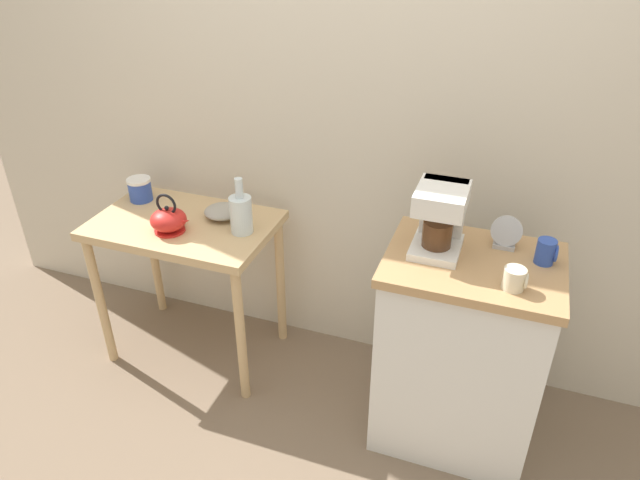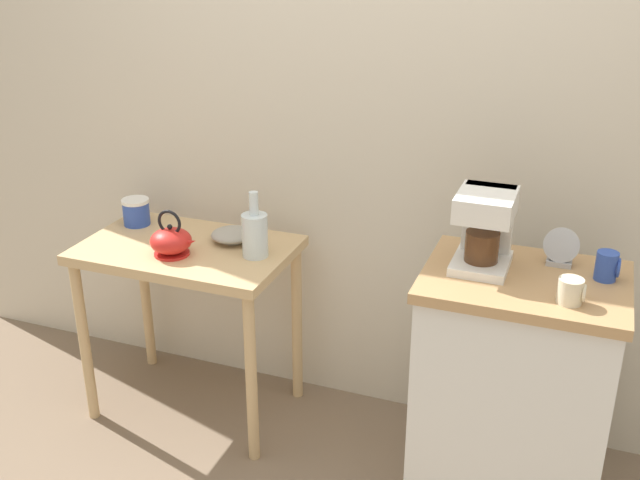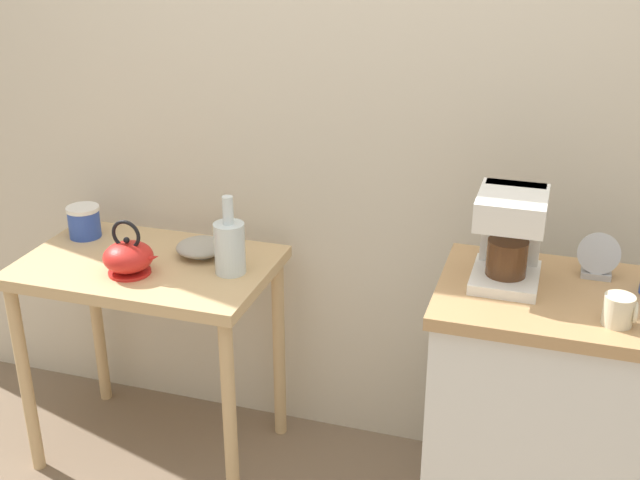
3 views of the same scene
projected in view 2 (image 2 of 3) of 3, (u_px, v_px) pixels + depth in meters
name	position (u px, v px, depth m)	size (l,w,h in m)	color
ground_plane	(346.00, 452.00, 2.99)	(8.00, 8.00, 0.00)	#7A6651
back_wall	(415.00, 79.00, 2.79)	(4.40, 0.10, 2.80)	beige
wooden_table	(188.00, 271.00, 3.03)	(0.83, 0.53, 0.76)	tan
kitchen_counter	(512.00, 393.00, 2.59)	(0.65, 0.50, 0.89)	white
bowl_stoneware	(232.00, 235.00, 3.01)	(0.17, 0.17, 0.05)	#9E998C
teakettle	(171.00, 241.00, 2.88)	(0.20, 0.16, 0.18)	red
glass_carafe_vase	(255.00, 234.00, 2.86)	(0.10, 0.10, 0.26)	silver
canister_enamel	(136.00, 212.00, 3.17)	(0.11, 0.11, 0.11)	#2D4CAD
coffee_maker	(485.00, 225.00, 2.45)	(0.18, 0.22, 0.26)	white
mug_blue	(607.00, 266.00, 2.38)	(0.08, 0.07, 0.09)	#2D4CAD
mug_small_cream	(571.00, 291.00, 2.24)	(0.08, 0.08, 0.08)	beige
table_clock	(561.00, 249.00, 2.48)	(0.12, 0.06, 0.13)	#B2B5BA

